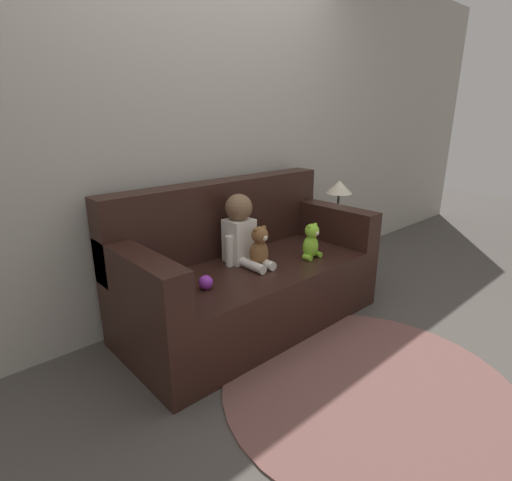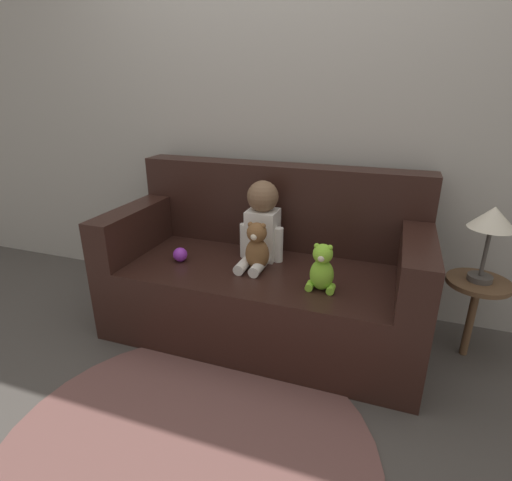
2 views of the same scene
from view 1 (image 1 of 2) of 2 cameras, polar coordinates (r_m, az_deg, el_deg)
name	(u,v)px [view 1 (image 1 of 2)]	position (r m, az deg, el deg)	size (l,w,h in m)	color
ground_plane	(252,322)	(2.84, -0.52, -11.53)	(12.00, 12.00, 0.00)	#4C4742
wall_back	(204,127)	(2.86, -7.49, 15.83)	(8.00, 0.05, 2.60)	#ADA89E
couch	(246,275)	(2.73, -1.38, -4.91)	(1.76, 0.82, 0.95)	black
person_baby	(241,232)	(2.62, -2.19, 1.27)	(0.26, 0.37, 0.46)	white
teddy_bear_brown	(259,247)	(2.55, 0.47, -0.96)	(0.13, 0.13, 0.27)	brown
plush_toy_side	(311,242)	(2.74, 7.89, -0.21)	(0.14, 0.11, 0.24)	#8CD133
toy_ball	(206,282)	(2.29, -7.20, -5.95)	(0.08, 0.08, 0.08)	purple
floor_rug	(368,387)	(2.34, 15.65, -19.45)	(1.55, 1.55, 0.01)	brown
side_table	(338,205)	(3.50, 11.64, 4.96)	(0.31, 0.31, 0.85)	brown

